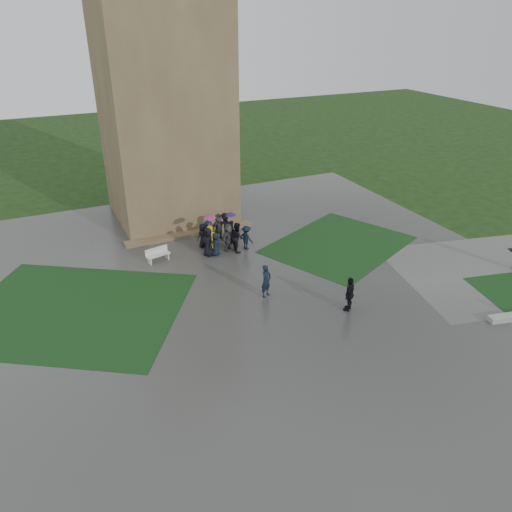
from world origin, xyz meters
name	(u,v)px	position (x,y,z in m)	size (l,w,h in m)	color
ground	(253,311)	(0.00, 0.00, 0.00)	(120.00, 120.00, 0.00)	black
plaza	(238,293)	(0.00, 2.00, 0.01)	(34.00, 34.00, 0.02)	#333331
lawn_inset_left	(73,310)	(-8.50, 4.00, 0.03)	(11.00, 9.00, 0.01)	black
lawn_inset_right	(339,245)	(8.50, 5.00, 0.03)	(9.00, 7.00, 0.01)	black
tower	(163,92)	(0.00, 15.00, 9.00)	(8.00, 8.00, 18.00)	brown
tower_plinth	(190,234)	(0.00, 10.60, 0.13)	(9.00, 0.80, 0.22)	brown
bench	(158,254)	(-3.02, 7.68, 0.47)	(1.57, 0.79, 0.87)	silver
visitor_cluster	(222,233)	(1.38, 8.01, 0.97)	(3.51, 3.52, 2.44)	black
pedestrian_mid	(266,281)	(1.26, 1.10, 0.95)	(0.68, 0.45, 1.86)	black
pedestrian_near	(350,294)	(4.56, -1.95, 0.97)	(1.11, 0.63, 1.90)	black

